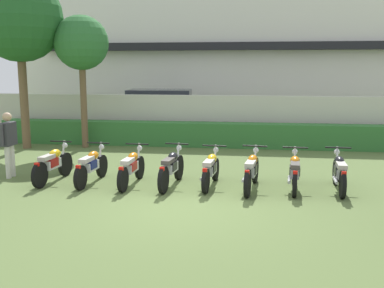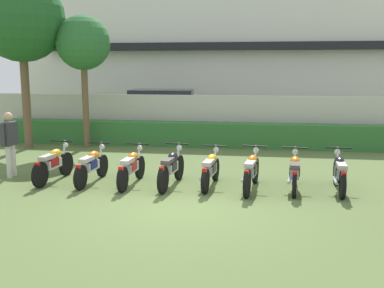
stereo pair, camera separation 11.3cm
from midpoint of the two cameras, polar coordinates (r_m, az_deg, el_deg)
The scene contains 16 objects.
ground at distance 9.35m, azimuth -1.40°, elevation -7.96°, with size 60.00×60.00×0.00m, color #566B38.
building at distance 24.63m, azimuth 4.98°, elevation 11.54°, with size 20.91×6.50×7.24m.
compound_wall at distance 16.83m, azimuth 3.18°, elevation 3.14°, with size 19.86×0.30×1.81m, color beige.
hedge_row at distance 16.20m, azimuth 2.93°, elevation 1.20°, with size 15.89×0.70×0.87m, color #337033.
parked_car at distance 19.61m, azimuth -3.27°, elevation 4.17°, with size 4.63×2.37×1.89m.
tree_near_inspector at distance 16.84m, azimuth -20.80°, elevation 14.69°, with size 2.97×2.97×5.99m.
tree_far_side at distance 16.34m, azimuth -13.54°, elevation 12.29°, with size 1.89×1.89×4.63m.
motorcycle_in_row_0 at distance 11.75m, azimuth -17.03°, elevation -2.41°, with size 0.60×1.88×0.97m.
motorcycle_in_row_1 at distance 11.35m, azimuth -12.42°, elevation -2.69°, with size 0.60×1.88×0.95m.
motorcycle_in_row_2 at distance 10.99m, azimuth -7.45°, elevation -2.94°, with size 0.60×1.90×0.95m.
motorcycle_in_row_3 at distance 10.79m, azimuth -2.36°, elevation -3.03°, with size 0.60×1.97×0.98m.
motorcycle_in_row_4 at distance 10.75m, azimuth 2.69°, elevation -3.19°, with size 0.60×1.80×0.94m.
motorcycle_in_row_5 at distance 10.56m, azimuth 7.90°, elevation -3.40°, with size 0.60×1.96×0.97m.
motorcycle_in_row_6 at distance 10.71m, azimuth 13.25°, elevation -3.46°, with size 0.60×1.80×0.95m.
motorcycle_in_row_7 at distance 10.88m, azimuth 18.60°, elevation -3.46°, with size 0.60×1.85×0.96m.
inspector_person at distance 12.50m, azimuth -22.02°, elevation 0.63°, with size 0.23×0.68×1.71m.
Camera 2 is at (1.59, -8.76, 2.85)m, focal length 41.78 mm.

